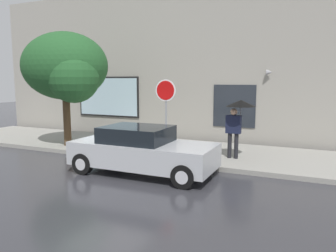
% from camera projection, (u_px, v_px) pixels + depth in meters
% --- Properties ---
extents(ground_plane, '(60.00, 60.00, 0.00)m').
position_uv_depth(ground_plane, '(107.00, 167.00, 10.57)').
color(ground_plane, '#333338').
extents(sidewalk, '(20.00, 4.00, 0.15)m').
position_uv_depth(sidewalk, '(149.00, 148.00, 13.27)').
color(sidewalk, gray).
rests_on(sidewalk, ground).
extents(building_facade, '(20.00, 0.67, 7.00)m').
position_uv_depth(building_facade, '(173.00, 65.00, 15.07)').
color(building_facade, '#9E998E').
rests_on(building_facade, ground).
extents(parked_car, '(4.32, 1.88, 1.42)m').
position_uv_depth(parked_car, '(142.00, 150.00, 9.83)').
color(parked_car, '#B7BABF').
rests_on(parked_car, ground).
extents(fire_hydrant, '(0.30, 0.44, 0.71)m').
position_uv_depth(fire_hydrant, '(107.00, 139.00, 12.95)').
color(fire_hydrant, red).
rests_on(fire_hydrant, sidewalk).
extents(pedestrian_with_umbrella, '(1.00, 1.00, 1.99)m').
position_uv_depth(pedestrian_with_umbrella, '(238.00, 112.00, 10.94)').
color(pedestrian_with_umbrella, black).
rests_on(pedestrian_with_umbrella, sidewalk).
extents(street_tree, '(3.55, 3.02, 4.53)m').
position_uv_depth(street_tree, '(66.00, 68.00, 12.86)').
color(street_tree, '#4C3823').
rests_on(street_tree, sidewalk).
extents(stop_sign, '(0.76, 0.10, 2.67)m').
position_uv_depth(stop_sign, '(166.00, 102.00, 11.44)').
color(stop_sign, gray).
rests_on(stop_sign, sidewalk).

